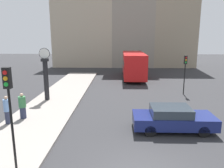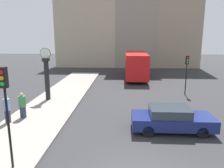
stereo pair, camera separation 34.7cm
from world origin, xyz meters
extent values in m
cube|color=gray|center=(-5.88, 10.66, 0.07)|extent=(3.88, 25.32, 0.15)
cube|color=#B7A88E|center=(-7.06, 31.94, 6.24)|extent=(10.14, 5.00, 12.49)
cube|color=gray|center=(1.52, 31.94, 9.17)|extent=(7.02, 5.00, 18.34)
cube|color=gray|center=(8.58, 31.94, 8.18)|extent=(7.11, 5.00, 16.36)
cube|color=navy|center=(2.24, 4.40, 0.58)|extent=(4.47, 1.88, 0.64)
cube|color=#2D3842|center=(2.06, 4.40, 1.14)|extent=(2.15, 1.69, 0.47)
cylinder|color=black|center=(3.63, 5.23, 0.30)|extent=(0.61, 0.22, 0.61)
cylinder|color=black|center=(3.63, 3.57, 0.30)|extent=(0.61, 0.22, 0.61)
cylinder|color=black|center=(0.85, 5.23, 0.30)|extent=(0.61, 0.22, 0.61)
cylinder|color=black|center=(0.85, 3.57, 0.30)|extent=(0.61, 0.22, 0.61)
cube|color=red|center=(1.01, 20.23, 1.77)|extent=(2.55, 8.60, 2.83)
cube|color=#1E232D|center=(1.01, 20.23, 1.98)|extent=(2.58, 8.43, 0.83)
cylinder|color=black|center=(2.15, 22.90, 0.45)|extent=(0.28, 0.90, 0.90)
cylinder|color=black|center=(-0.13, 22.90, 0.45)|extent=(0.28, 0.90, 0.90)
cylinder|color=black|center=(2.15, 17.57, 0.45)|extent=(0.28, 0.90, 0.90)
cylinder|color=black|center=(-0.13, 17.57, 0.45)|extent=(0.28, 0.90, 0.90)
cylinder|color=black|center=(-4.78, 0.26, 1.75)|extent=(0.09, 0.09, 3.20)
cube|color=black|center=(-4.78, 0.26, 3.72)|extent=(0.26, 0.20, 0.76)
cylinder|color=red|center=(-4.78, 0.14, 3.93)|extent=(0.15, 0.04, 0.15)
cylinder|color=orange|center=(-4.78, 0.14, 3.72)|extent=(0.15, 0.04, 0.15)
cylinder|color=green|center=(-4.78, 0.14, 3.52)|extent=(0.15, 0.04, 0.15)
cylinder|color=black|center=(5.12, 12.41, 1.38)|extent=(0.09, 0.09, 2.76)
cube|color=black|center=(5.12, 12.41, 3.14)|extent=(0.26, 0.20, 0.76)
cylinder|color=red|center=(5.12, 12.29, 3.35)|extent=(0.15, 0.04, 0.15)
cylinder|color=orange|center=(5.12, 12.29, 3.14)|extent=(0.15, 0.04, 0.15)
cylinder|color=green|center=(5.12, 12.29, 2.93)|extent=(0.15, 0.04, 0.15)
cylinder|color=black|center=(-6.64, 9.72, 1.71)|extent=(0.38, 0.38, 3.12)
cube|color=black|center=(-6.64, 9.72, 3.38)|extent=(0.49, 0.49, 0.23)
cylinder|color=black|center=(-6.64, 9.72, 3.88)|extent=(0.85, 0.04, 0.85)
cylinder|color=white|center=(-6.64, 9.72, 3.88)|extent=(0.78, 0.06, 0.78)
cylinder|color=#2D334C|center=(-7.32, 4.69, 0.53)|extent=(0.31, 0.31, 0.76)
cylinder|color=#729ED8|center=(-7.32, 4.69, 1.26)|extent=(0.37, 0.37, 0.71)
sphere|color=tan|center=(-7.32, 4.69, 1.71)|extent=(0.21, 0.21, 0.21)
cylinder|color=#2D334C|center=(-6.80, 5.56, 0.51)|extent=(0.37, 0.37, 0.73)
cylinder|color=#387A47|center=(-6.80, 5.56, 1.21)|extent=(0.43, 0.43, 0.68)
sphere|color=tan|center=(-6.80, 5.56, 1.66)|extent=(0.22, 0.22, 0.22)
camera|label=1|loc=(-0.82, -7.20, 5.15)|focal=35.00mm
camera|label=2|loc=(-0.48, -7.18, 5.15)|focal=35.00mm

